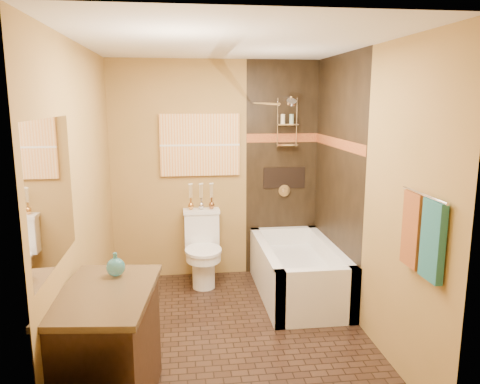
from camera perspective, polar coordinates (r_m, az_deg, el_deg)
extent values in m
plane|color=black|center=(4.38, -1.12, -16.84)|extent=(3.00, 3.00, 0.00)
cube|color=#AA7E41|center=(4.00, -18.54, -1.02)|extent=(0.02, 3.00, 2.50)
cube|color=#AA7E41|center=(4.24, 15.14, -0.15)|extent=(0.02, 3.00, 2.50)
cube|color=#AA7E41|center=(5.41, -2.92, 2.63)|extent=(2.40, 0.02, 2.50)
cube|color=#AA7E41|center=(2.51, 2.58, -7.59)|extent=(2.40, 0.02, 2.50)
plane|color=silver|center=(3.89, -1.26, 17.75)|extent=(3.00, 3.00, 0.00)
cube|color=black|center=(5.52, 5.15, 2.76)|extent=(0.85, 0.01, 2.50)
cube|color=black|center=(4.93, 11.71, 1.55)|extent=(0.01, 1.50, 2.50)
cube|color=maroon|center=(5.47, 5.24, 6.59)|extent=(0.85, 0.01, 0.10)
cube|color=maroon|center=(4.88, 11.77, 5.84)|extent=(0.01, 1.50, 0.10)
cube|color=black|center=(5.53, 5.40, 1.73)|extent=(0.50, 0.01, 0.25)
cylinder|color=silver|center=(5.33, 5.91, 11.41)|extent=(0.02, 0.26, 0.02)
cylinder|color=silver|center=(5.18, 6.28, 10.86)|extent=(0.11, 0.11, 0.09)
cylinder|color=silver|center=(5.54, 5.41, 0.18)|extent=(0.14, 0.02, 0.14)
cylinder|color=silver|center=(4.66, 2.73, 10.75)|extent=(0.03, 1.55, 0.03)
cylinder|color=silver|center=(3.26, 21.52, -0.34)|extent=(0.02, 0.55, 0.02)
cube|color=#1B595B|center=(3.21, 22.44, -5.52)|extent=(0.05, 0.22, 0.52)
cube|color=brown|center=(3.43, 20.31, -4.33)|extent=(0.05, 0.22, 0.52)
cube|color=orange|center=(5.34, -4.90, 5.73)|extent=(0.90, 0.04, 0.70)
cube|color=white|center=(3.05, -21.90, -0.14)|extent=(0.01, 1.00, 0.90)
cube|color=white|center=(4.45, 9.35, -12.57)|extent=(0.80, 0.10, 0.55)
cube|color=white|center=(5.71, 5.31, -7.01)|extent=(0.80, 0.10, 0.55)
cube|color=white|center=(5.00, 3.12, -9.69)|extent=(0.10, 1.50, 0.55)
cube|color=white|center=(5.17, 10.87, -9.17)|extent=(0.10, 1.50, 0.55)
cube|color=white|center=(5.11, 7.03, -10.50)|extent=(0.64, 1.34, 0.35)
cube|color=white|center=(5.44, -4.69, -4.58)|extent=(0.40, 0.18, 0.39)
cube|color=white|center=(5.38, -4.73, -2.35)|extent=(0.42, 0.20, 0.04)
cylinder|color=white|center=(5.26, -4.46, -9.52)|extent=(0.25, 0.25, 0.39)
cylinder|color=white|center=(5.20, -4.49, -7.70)|extent=(0.38, 0.38, 0.10)
cylinder|color=white|center=(5.18, -4.50, -7.11)|extent=(0.40, 0.40, 0.03)
cube|color=black|center=(3.38, -15.91, -18.53)|extent=(0.66, 0.97, 0.81)
cube|color=black|center=(3.19, -16.15, -11.85)|extent=(0.69, 1.02, 0.04)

